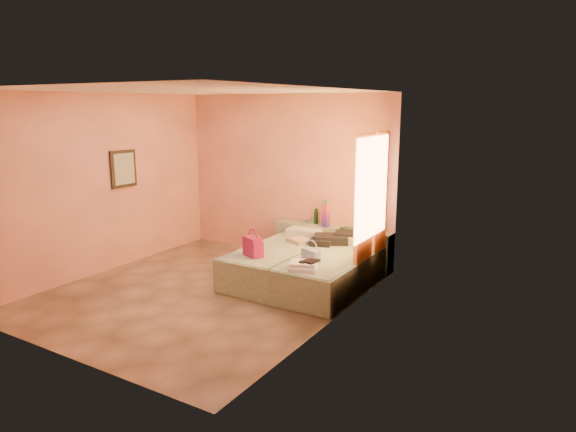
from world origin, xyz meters
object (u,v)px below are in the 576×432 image
at_px(bed_left, 279,263).
at_px(blue_handbag, 311,256).
at_px(flower_vase, 377,226).
at_px(magenta_handbag, 253,246).
at_px(headboard_ledge, 332,246).
at_px(towel_stack, 304,266).
at_px(water_bottle, 316,217).
at_px(green_book, 347,228).
at_px(bed_right, 332,272).

relative_size(bed_left, blue_handbag, 7.23).
bearing_deg(flower_vase, magenta_handbag, -127.57).
xyz_separation_m(headboard_ledge, bed_left, (-0.38, -1.05, -0.08)).
distance_m(headboard_ledge, towel_stack, 1.89).
relative_size(water_bottle, green_book, 1.30).
distance_m(green_book, blue_handbag, 1.42).
bearing_deg(flower_vase, headboard_ledge, 176.93).
bearing_deg(water_bottle, bed_right, -52.16).
relative_size(bed_right, blue_handbag, 7.23).
xyz_separation_m(headboard_ledge, bed_right, (0.52, -1.05, -0.08)).
bearing_deg(bed_right, blue_handbag, -107.08).
height_order(water_bottle, blue_handbag, water_bottle).
relative_size(headboard_ledge, bed_left, 1.02).
distance_m(water_bottle, magenta_handbag, 1.71).
bearing_deg(bed_right, magenta_handbag, -148.28).
xyz_separation_m(green_book, magenta_handbag, (-0.73, -1.59, -0.02)).
bearing_deg(green_book, magenta_handbag, -97.63).
relative_size(water_bottle, magenta_handbag, 0.81).
distance_m(bed_left, green_book, 1.27).
height_order(water_bottle, magenta_handbag, water_bottle).
relative_size(headboard_ledge, flower_vase, 8.41).
distance_m(headboard_ledge, flower_vase, 0.91).
xyz_separation_m(water_bottle, blue_handbag, (0.73, -1.52, -0.18)).
xyz_separation_m(bed_left, blue_handbag, (0.77, -0.42, 0.34)).
bearing_deg(towel_stack, magenta_handbag, 169.60).
bearing_deg(towel_stack, green_book, 96.11).
bearing_deg(blue_handbag, flower_vase, 94.39).
relative_size(blue_handbag, towel_stack, 0.79).
xyz_separation_m(headboard_ledge, green_book, (0.29, -0.05, 0.34)).
bearing_deg(towel_stack, blue_handbag, 103.38).
bearing_deg(bed_left, bed_right, 0.11).
height_order(bed_left, magenta_handbag, magenta_handbag).
bearing_deg(bed_left, headboard_ledge, 70.45).
relative_size(bed_right, towel_stack, 5.71).
bearing_deg(headboard_ledge, bed_left, -109.65).
xyz_separation_m(bed_right, flower_vase, (0.27, 1.01, 0.52)).
height_order(bed_right, water_bottle, water_bottle).
height_order(flower_vase, magenta_handbag, flower_vase).
bearing_deg(bed_left, blue_handbag, -28.17).
height_order(bed_left, bed_right, same).
height_order(bed_left, blue_handbag, blue_handbag).
relative_size(magenta_handbag, towel_stack, 0.87).
bearing_deg(green_book, headboard_ledge, -173.17).
bearing_deg(green_book, flower_vase, 18.26).
xyz_separation_m(bed_left, flower_vase, (1.17, 1.01, 0.52)).
xyz_separation_m(bed_right, green_book, (-0.23, 1.00, 0.42)).
xyz_separation_m(headboard_ledge, towel_stack, (0.48, -1.81, 0.23)).
relative_size(green_book, flower_vase, 0.78).
bearing_deg(blue_handbag, green_book, 114.17).
bearing_deg(bed_right, water_bottle, 127.95).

